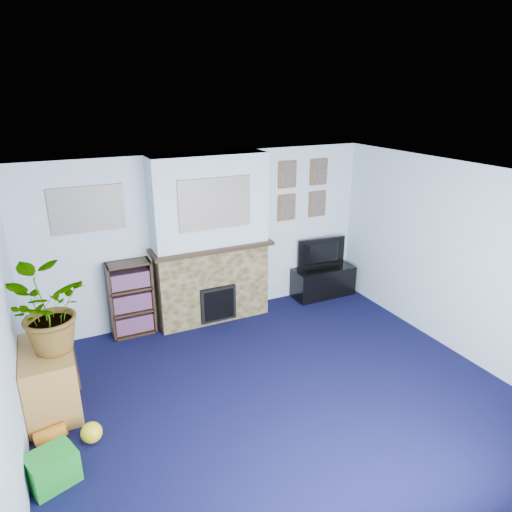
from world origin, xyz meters
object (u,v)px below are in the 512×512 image
bookshelf (131,300)px  television (324,254)px  tv_stand (323,282)px  sideboard (50,379)px

bookshelf → television: bearing=-1.1°
tv_stand → bookshelf: bookshelf is taller
television → tv_stand: bearing=95.8°
tv_stand → television: 0.49m
bookshelf → sideboard: size_ratio=1.15×
tv_stand → television: television is taller
tv_stand → television: size_ratio=1.23×
tv_stand → television: bearing=90.0°
bookshelf → tv_stand: bearing=-1.4°
television → sideboard: size_ratio=0.90×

